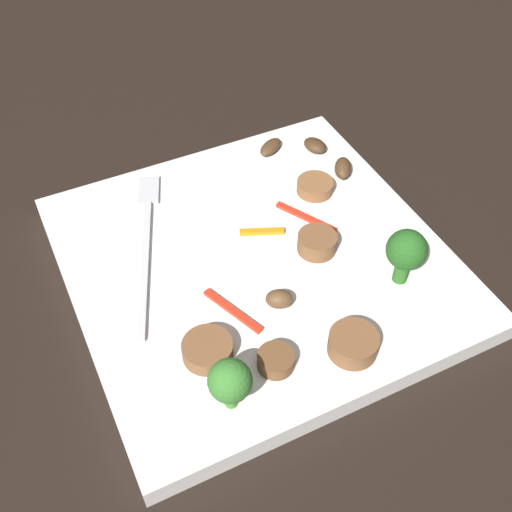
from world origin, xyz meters
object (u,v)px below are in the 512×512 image
object	(u,v)px
pepper_strip_0	(233,311)
pepper_strip_1	(306,217)
broccoli_floret_0	(406,251)
plate	(256,264)
sausage_slice_0	(276,360)
sausage_slice_4	(315,186)
sausage_slice_1	(353,344)
sausage_slice_2	(208,350)
sausage_slice_3	(317,243)
fork	(146,237)
mushroom_1	(279,299)
mushroom_0	(271,147)
mushroom_2	(315,145)
pepper_strip_2	(262,232)
broccoli_floret_1	(230,382)
mushroom_3	(343,168)

from	to	relation	value
pepper_strip_0	pepper_strip_1	xyz separation A→B (m)	(0.06, -0.10, 0.00)
broccoli_floret_0	plate	bearing A→B (deg)	51.57
sausage_slice_0	sausage_slice_4	distance (m)	0.19
sausage_slice_1	sausage_slice_2	bearing A→B (deg)	66.31
sausage_slice_3	fork	bearing A→B (deg)	58.92
sausage_slice_2	pepper_strip_0	size ratio (longest dim) A/B	0.64
mushroom_1	mushroom_0	bearing A→B (deg)	-24.93
sausage_slice_3	pepper_strip_1	bearing A→B (deg)	-15.49
mushroom_2	fork	bearing A→B (deg)	102.97
broccoli_floret_0	mushroom_1	world-z (taller)	broccoli_floret_0
sausage_slice_4	pepper_strip_2	world-z (taller)	sausage_slice_4
plate	sausage_slice_3	size ratio (longest dim) A/B	9.18
broccoli_floret_0	mushroom_0	size ratio (longest dim) A/B	1.68
fork	mushroom_2	bearing A→B (deg)	-55.79
sausage_slice_1	mushroom_2	xyz separation A→B (m)	(0.21, -0.09, -0.00)
sausage_slice_1	mushroom_2	distance (m)	0.23
broccoli_floret_1	sausage_slice_4	bearing A→B (deg)	-43.92
broccoli_floret_1	pepper_strip_0	xyz separation A→B (m)	(0.07, -0.03, -0.02)
mushroom_0	mushroom_3	distance (m)	0.07
sausage_slice_0	mushroom_1	bearing A→B (deg)	-29.98
broccoli_floret_1	sausage_slice_4	distance (m)	0.22
sausage_slice_0	mushroom_3	size ratio (longest dim) A/B	0.96
sausage_slice_3	mushroom_1	world-z (taller)	sausage_slice_3
mushroom_0	pepper_strip_1	bearing A→B (deg)	171.02
broccoli_floret_1	sausage_slice_0	size ratio (longest dim) A/B	1.61
fork	pepper_strip_1	distance (m)	0.13
fork	broccoli_floret_0	bearing A→B (deg)	-107.20
broccoli_floret_0	pepper_strip_2	distance (m)	0.12
pepper_strip_0	pepper_strip_1	distance (m)	0.12
plate	mushroom_2	world-z (taller)	mushroom_2
plate	mushroom_3	size ratio (longest dim) A/B	10.74
sausage_slice_3	mushroom_2	bearing A→B (deg)	-29.00
sausage_slice_4	pepper_strip_2	bearing A→B (deg)	112.34
sausage_slice_3	mushroom_0	world-z (taller)	sausage_slice_3
plate	broccoli_floret_1	bearing A→B (deg)	147.00
sausage_slice_4	mushroom_0	world-z (taller)	sausage_slice_4
pepper_strip_2	sausage_slice_4	bearing A→B (deg)	-67.66
sausage_slice_4	mushroom_2	xyz separation A→B (m)	(0.05, -0.03, 0.00)
broccoli_floret_0	sausage_slice_2	bearing A→B (deg)	89.89
sausage_slice_2	sausage_slice_3	size ratio (longest dim) A/B	1.13
sausage_slice_1	fork	bearing A→B (deg)	28.99
broccoli_floret_1	mushroom_0	size ratio (longest dim) A/B	1.45
fork	mushroom_0	distance (m)	0.16
broccoli_floret_1	sausage_slice_3	xyz separation A→B (m)	(0.10, -0.12, -0.02)
mushroom_2	mushroom_3	xyz separation A→B (m)	(-0.04, -0.01, 0.00)
sausage_slice_3	sausage_slice_4	xyz separation A→B (m)	(0.06, -0.03, -0.00)
mushroom_1	mushroom_2	distance (m)	0.19
sausage_slice_4	mushroom_1	world-z (taller)	mushroom_1
sausage_slice_0	sausage_slice_3	size ratio (longest dim) A/B	0.82
broccoli_floret_1	sausage_slice_2	size ratio (longest dim) A/B	1.17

